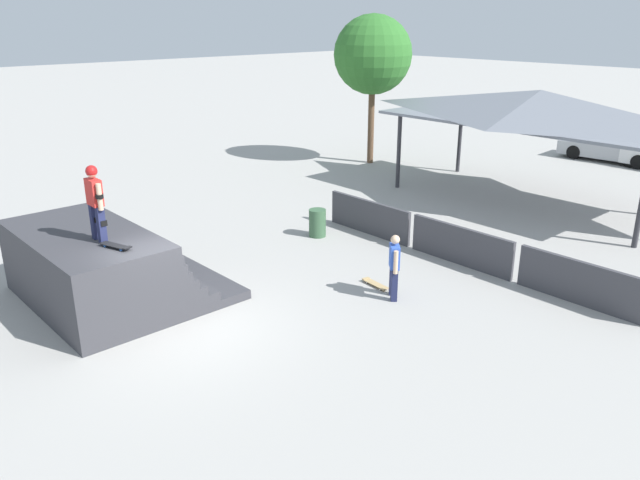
# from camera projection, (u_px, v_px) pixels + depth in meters

# --- Properties ---
(ground_plane) EXTENTS (160.00, 160.00, 0.00)m
(ground_plane) POSITION_uv_depth(u_px,v_px,m) (183.00, 327.00, 13.60)
(ground_plane) COLOR #A3A09B
(quarter_pipe_ramp) EXTENTS (4.60, 4.13, 1.76)m
(quarter_pipe_ramp) POSITION_uv_depth(u_px,v_px,m) (101.00, 269.00, 14.64)
(quarter_pipe_ramp) COLOR #38383D
(quarter_pipe_ramp) RESTS_ON ground
(skater_on_deck) EXTENTS (0.71, 0.25, 1.68)m
(skater_on_deck) POSITION_uv_depth(u_px,v_px,m) (95.00, 198.00, 13.30)
(skater_on_deck) COLOR #1E2347
(skater_on_deck) RESTS_ON quarter_pipe_ramp
(skateboard_on_deck) EXTENTS (0.81, 0.43, 0.09)m
(skateboard_on_deck) POSITION_uv_depth(u_px,v_px,m) (116.00, 246.00, 13.16)
(skateboard_on_deck) COLOR blue
(skateboard_on_deck) RESTS_ON quarter_pipe_ramp
(bystander_walking) EXTENTS (0.54, 0.50, 1.59)m
(bystander_walking) POSITION_uv_depth(u_px,v_px,m) (394.00, 263.00, 14.71)
(bystander_walking) COLOR #1E2347
(bystander_walking) RESTS_ON ground
(skateboard_on_ground) EXTENTS (0.85, 0.28, 0.09)m
(skateboard_on_ground) POSITION_uv_depth(u_px,v_px,m) (375.00, 283.00, 15.66)
(skateboard_on_ground) COLOR silver
(skateboard_on_ground) RESTS_ON ground
(barrier_fence) EXTENTS (10.04, 0.12, 1.05)m
(barrier_fence) POSITION_uv_depth(u_px,v_px,m) (461.00, 246.00, 16.89)
(barrier_fence) COLOR #3D3D42
(barrier_fence) RESTS_ON ground
(pavilion_shelter) EXTENTS (10.78, 4.66, 4.00)m
(pavilion_shelter) POSITION_uv_depth(u_px,v_px,m) (539.00, 107.00, 21.56)
(pavilion_shelter) COLOR #2D2D33
(pavilion_shelter) RESTS_ON ground
(tree_beside_pavilion) EXTENTS (3.43, 3.43, 6.51)m
(tree_beside_pavilion) POSITION_uv_depth(u_px,v_px,m) (373.00, 55.00, 27.19)
(tree_beside_pavilion) COLOR brown
(tree_beside_pavilion) RESTS_ON ground
(trash_bin) EXTENTS (0.52, 0.52, 0.85)m
(trash_bin) POSITION_uv_depth(u_px,v_px,m) (317.00, 223.00, 19.07)
(trash_bin) COLOR #385B3D
(trash_bin) RESTS_ON ground
(parked_car_silver) EXTENTS (4.31, 2.03, 1.27)m
(parked_car_silver) POSITION_uv_depth(u_px,v_px,m) (608.00, 147.00, 29.08)
(parked_car_silver) COLOR #A8AAAF
(parked_car_silver) RESTS_ON ground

